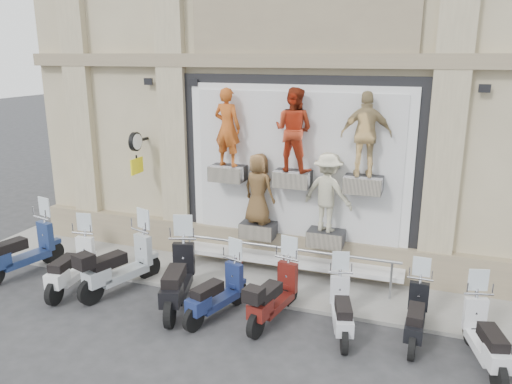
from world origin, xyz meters
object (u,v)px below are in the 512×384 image
scooter_h (417,305)px  scooter_i (487,326)px  scooter_f (274,284)px  scooter_c (120,254)px  scooter_g (342,299)px  scooter_a (20,240)px  scooter_d (177,267)px  guard_rail (284,266)px  scooter_e (216,283)px  clock_sign_bracket (136,148)px  scooter_b (71,256)px

scooter_h → scooter_i: 1.18m
scooter_i → scooter_f: bearing=161.5°
scooter_c → scooter_g: scooter_c is taller
scooter_h → scooter_a: bearing=-177.2°
scooter_d → scooter_h: bearing=-12.4°
scooter_f → scooter_d: bearing=-165.9°
guard_rail → scooter_e: size_ratio=2.82×
clock_sign_bracket → scooter_f: size_ratio=0.54×
scooter_b → scooter_g: (5.84, 0.18, -0.08)m
scooter_h → scooter_d: bearing=-174.4°
scooter_a → scooter_e: bearing=10.7°
scooter_a → scooter_e: scooter_a is taller
clock_sign_bracket → scooter_a: (-1.97, -1.95, -1.95)m
scooter_d → scooter_h: (4.59, 0.31, -0.18)m
scooter_c → scooter_e: size_ratio=1.17×
guard_rail → scooter_i: 4.33m
scooter_b → scooter_i: scooter_b is taller
guard_rail → scooter_a: 6.07m
scooter_h → scooter_i: (1.10, -0.42, 0.04)m
clock_sign_bracket → scooter_g: 6.19m
scooter_d → scooter_h: size_ratio=1.25×
guard_rail → scooter_e: bearing=-115.7°
scooter_e → scooter_g: bearing=22.4°
scooter_d → scooter_c: bearing=155.6°
scooter_d → scooter_g: size_ratio=1.25×
scooter_b → scooter_c: size_ratio=0.91×
scooter_f → scooter_i: (3.69, -0.23, -0.04)m
scooter_e → scooter_g: size_ratio=1.05×
scooter_a → scooter_f: size_ratio=1.11×
scooter_c → scooter_i: 7.20m
scooter_b → scooter_e: size_ratio=1.07×
scooter_e → scooter_f: (1.10, 0.23, 0.04)m
scooter_b → scooter_d: 2.54m
scooter_a → scooter_c: (2.63, 0.06, -0.00)m
scooter_e → scooter_a: bearing=-165.6°
scooter_g → scooter_i: size_ratio=0.95×
scooter_f → clock_sign_bracket: bearing=165.1°
scooter_g → scooter_h: bearing=-5.7°
scooter_c → scooter_h: bearing=19.7°
scooter_a → guard_rail: bearing=27.9°
scooter_i → scooter_g: bearing=160.2°
scooter_a → scooter_h: scooter_a is taller
scooter_d → scooter_e: size_ratio=1.20×
guard_rail → clock_sign_bracket: bearing=173.2°
scooter_a → scooter_f: bearing=13.4°
scooter_a → scooter_e: size_ratio=1.18×
scooter_e → scooter_c: bearing=-170.3°
scooter_a → scooter_c: 2.63m
scooter_g → scooter_f: bearing=163.5°
scooter_d → clock_sign_bracket: bearing=119.4°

